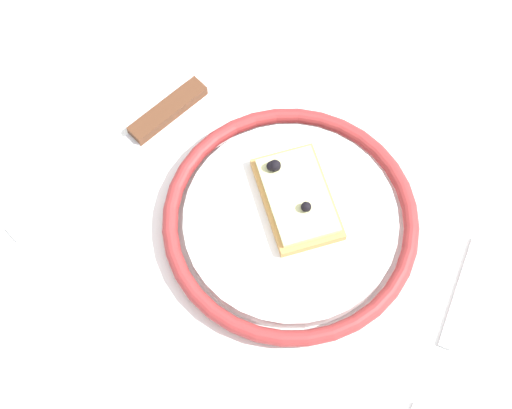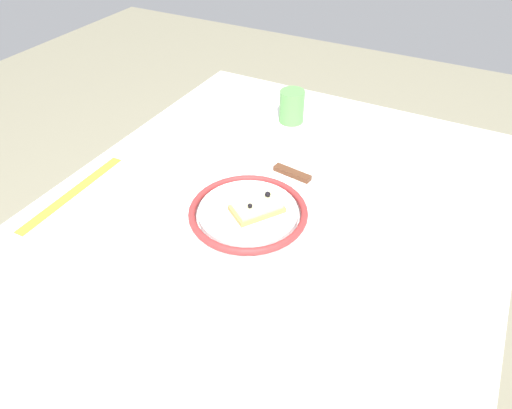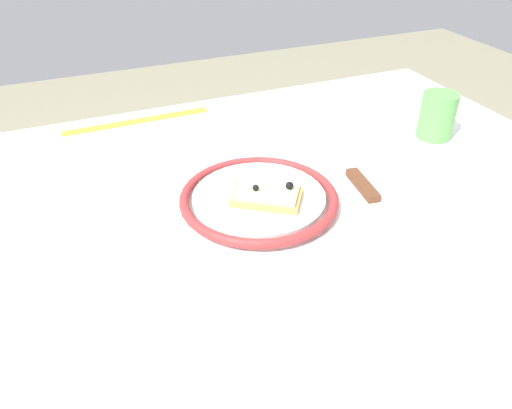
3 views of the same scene
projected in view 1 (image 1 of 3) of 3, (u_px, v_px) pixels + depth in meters
name	position (u px, v px, depth m)	size (l,w,h in m)	color
ground_plane	(272.00, 354.00, 1.38)	(6.00, 6.00, 0.00)	gray
dining_table	(286.00, 220.00, 0.76)	(1.13, 0.91, 0.77)	white
plate	(290.00, 220.00, 0.65)	(0.24, 0.24, 0.02)	white
pizza_slice_near	(297.00, 197.00, 0.65)	(0.12, 0.11, 0.03)	tan
knife	(143.00, 130.00, 0.70)	(0.05, 0.24, 0.01)	silver
fork	(447.00, 340.00, 0.62)	(0.07, 0.20, 0.00)	silver
napkin	(54.00, 385.00, 0.60)	(0.12, 0.11, 0.00)	white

